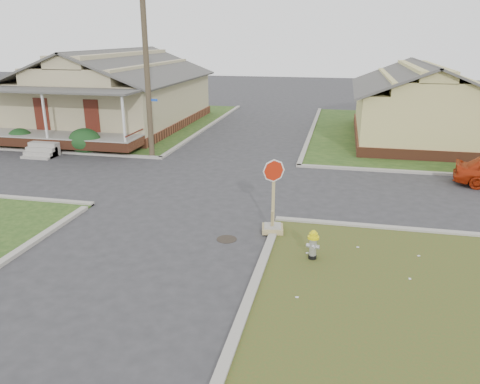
# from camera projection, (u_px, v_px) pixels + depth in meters

# --- Properties ---
(ground) EXTENTS (120.00, 120.00, 0.00)m
(ground) POSITION_uv_depth(u_px,v_px,m) (167.00, 228.00, 15.73)
(ground) COLOR #2D2C2F
(ground) RESTS_ON ground
(verge_far_left) EXTENTS (19.00, 19.00, 0.05)m
(verge_far_left) POSITION_uv_depth(u_px,v_px,m) (89.00, 121.00, 35.02)
(verge_far_left) COLOR #223F16
(verge_far_left) RESTS_ON ground
(curbs) EXTENTS (80.00, 40.00, 0.12)m
(curbs) POSITION_uv_depth(u_px,v_px,m) (208.00, 184.00, 20.36)
(curbs) COLOR gray
(curbs) RESTS_ON ground
(manhole) EXTENTS (0.64, 0.64, 0.01)m
(manhole) POSITION_uv_depth(u_px,v_px,m) (227.00, 239.00, 14.82)
(manhole) COLOR black
(manhole) RESTS_ON ground
(corner_house) EXTENTS (10.10, 15.50, 5.30)m
(corner_house) POSITION_uv_depth(u_px,v_px,m) (115.00, 94.00, 32.47)
(corner_house) COLOR brown
(corner_house) RESTS_ON ground
(side_house_yellow) EXTENTS (7.60, 11.60, 4.70)m
(side_house_yellow) POSITION_uv_depth(u_px,v_px,m) (419.00, 104.00, 28.29)
(side_house_yellow) COLOR brown
(side_house_yellow) RESTS_ON ground
(utility_pole) EXTENTS (1.80, 0.28, 9.00)m
(utility_pole) POSITION_uv_depth(u_px,v_px,m) (147.00, 66.00, 23.33)
(utility_pole) COLOR #3D3423
(utility_pole) RESTS_ON ground
(fire_hydrant) EXTENTS (0.33, 0.33, 0.88)m
(fire_hydrant) POSITION_uv_depth(u_px,v_px,m) (313.00, 243.00, 13.30)
(fire_hydrant) COLOR black
(fire_hydrant) RESTS_ON ground
(stop_sign) EXTENTS (0.69, 0.68, 2.44)m
(stop_sign) POSITION_uv_depth(u_px,v_px,m) (273.00, 216.00, 15.14)
(stop_sign) COLOR #A18B57
(stop_sign) RESTS_ON ground
(hedge_left) EXTENTS (1.44, 1.18, 1.10)m
(hedge_left) POSITION_uv_depth(u_px,v_px,m) (20.00, 138.00, 26.56)
(hedge_left) COLOR black
(hedge_left) RESTS_ON verge_far_left
(hedge_right) EXTENTS (1.62, 1.33, 1.24)m
(hedge_right) POSITION_uv_depth(u_px,v_px,m) (85.00, 141.00, 25.44)
(hedge_right) COLOR black
(hedge_right) RESTS_ON verge_far_left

